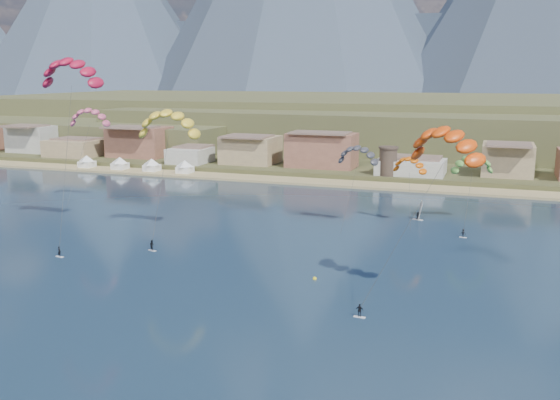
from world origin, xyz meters
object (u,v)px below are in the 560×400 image
watchtower (388,161)px  kitesurfer_yellow (168,120)px  kitesurfer_red (70,68)px  kitesurfer_green (473,162)px  buoy (315,279)px  kitesurfer_orange (446,139)px  windsurfer (419,214)px

watchtower → kitesurfer_yellow: bearing=-111.9°
kitesurfer_red → kitesurfer_green: 83.47m
kitesurfer_green → watchtower: bearing=119.1°
kitesurfer_green → kitesurfer_yellow: bearing=-151.7°
kitesurfer_green → buoy: bearing=-114.1°
kitesurfer_orange → buoy: (-18.85, 3.15, -22.64)m
kitesurfer_red → kitesurfer_orange: (71.53, -15.61, -9.69)m
kitesurfer_green → windsurfer: 16.00m
kitesurfer_yellow → buoy: kitesurfer_yellow is taller
kitesurfer_yellow → buoy: 44.64m
kitesurfer_red → kitesurfer_yellow: 21.10m
kitesurfer_red → buoy: bearing=-13.3°
kitesurfer_red → watchtower: bearing=58.8°
watchtower → buoy: size_ratio=14.20×
kitesurfer_orange → windsurfer: 54.27m
watchtower → kitesurfer_yellow: kitesurfer_yellow is taller
buoy → kitesurfer_red: bearing=166.7°
watchtower → windsurfer: bearing=-72.4°
kitesurfer_yellow → windsurfer: kitesurfer_yellow is taller
kitesurfer_orange → windsurfer: kitesurfer_orange is taller
kitesurfer_yellow → buoy: bearing=-26.3°
kitesurfer_red → kitesurfer_yellow: bearing=14.1°
kitesurfer_red → kitesurfer_green: kitesurfer_red is taller
kitesurfer_yellow → windsurfer: (44.84, 28.95, -21.41)m
kitesurfer_red → buoy: (52.68, -12.45, -32.34)m
windsurfer → watchtower: bearing=107.6°
kitesurfer_red → kitesurfer_orange: bearing=-12.3°
watchtower → kitesurfer_orange: (23.18, -95.41, 16.38)m
windsurfer → kitesurfer_orange: bearing=-80.2°
kitesurfer_yellow → buoy: (34.51, -17.02, -22.63)m
kitesurfer_orange → kitesurfer_red: bearing=167.7°
watchtower → kitesurfer_green: kitesurfer_green is taller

